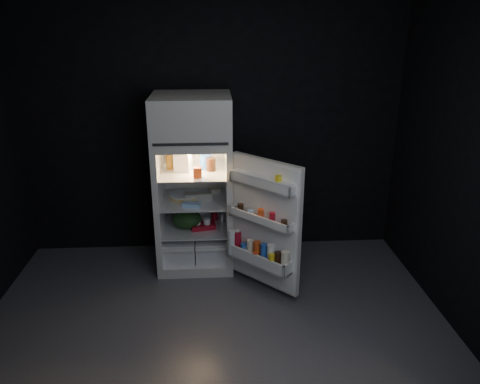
{
  "coord_description": "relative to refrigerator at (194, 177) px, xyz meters",
  "views": [
    {
      "loc": [
        0.0,
        -3.18,
        2.46
      ],
      "look_at": [
        0.26,
        1.0,
        0.9
      ],
      "focal_mm": 35.0,
      "sensor_mm": 36.0,
      "label": 1
    }
  ],
  "objects": [
    {
      "name": "produce_bag",
      "position": [
        -0.08,
        -0.07,
        -0.43
      ],
      "size": [
        0.31,
        0.26,
        0.2
      ],
      "primitive_type": "ellipsoid",
      "rotation": [
        0.0,
        0.0,
        -0.02
      ],
      "color": "#193815",
      "rests_on": "refrigerator"
    },
    {
      "name": "mayo_jar",
      "position": [
        0.13,
        0.05,
        0.14
      ],
      "size": [
        0.15,
        0.15,
        0.14
      ],
      "primitive_type": "cylinder",
      "rotation": [
        0.0,
        0.0,
        -0.32
      ],
      "color": "#2052B2",
      "rests_on": "refrigerator"
    },
    {
      "name": "pie",
      "position": [
        -0.1,
        0.0,
        -0.21
      ],
      "size": [
        0.4,
        0.4,
        0.04
      ],
      "primitive_type": "cylinder",
      "rotation": [
        0.0,
        0.0,
        0.33
      ],
      "color": "tan",
      "rests_on": "refrigerator"
    },
    {
      "name": "milk_jug",
      "position": [
        -0.1,
        -0.01,
        0.19
      ],
      "size": [
        0.19,
        0.19,
        0.24
      ],
      "primitive_type": "cube",
      "rotation": [
        0.0,
        0.0,
        -0.22
      ],
      "color": "white",
      "rests_on": "refrigerator"
    },
    {
      "name": "flat_package",
      "position": [
        -0.02,
        -0.24,
        -0.21
      ],
      "size": [
        0.19,
        0.12,
        0.04
      ],
      "primitive_type": "cube",
      "rotation": [
        0.0,
        0.0,
        -0.22
      ],
      "color": "#98C3EB",
      "rests_on": "refrigerator"
    },
    {
      "name": "refrigerator",
      "position": [
        0.0,
        0.0,
        0.0
      ],
      "size": [
        0.76,
        0.71,
        1.78
      ],
      "color": "silver",
      "rests_on": "ground"
    },
    {
      "name": "wall_front",
      "position": [
        0.19,
        -3.02,
        0.39
      ],
      "size": [
        4.0,
        0.0,
        2.7
      ],
      "primitive_type": "cube",
      "color": "black",
      "rests_on": "ground"
    },
    {
      "name": "amber_bottle",
      "position": [
        -0.24,
        0.05,
        0.18
      ],
      "size": [
        0.08,
        0.08,
        0.22
      ],
      "primitive_type": "cylinder",
      "rotation": [
        0.0,
        0.0,
        0.02
      ],
      "color": "#B0721C",
      "rests_on": "refrigerator"
    },
    {
      "name": "wrapped_pkg",
      "position": [
        0.21,
        0.14,
        -0.2
      ],
      "size": [
        0.13,
        0.12,
        0.05
      ],
      "primitive_type": "cube",
      "rotation": [
        0.0,
        0.0,
        0.31
      ],
      "color": "beige",
      "rests_on": "refrigerator"
    },
    {
      "name": "yogurt_tray",
      "position": [
        0.08,
        -0.1,
        -0.5
      ],
      "size": [
        0.27,
        0.18,
        0.05
      ],
      "primitive_type": "cube",
      "rotation": [
        0.0,
        0.0,
        0.21
      ],
      "color": "maroon",
      "rests_on": "refrigerator"
    },
    {
      "name": "small_can_red",
      "position": [
        0.2,
        0.11,
        -0.48
      ],
      "size": [
        0.08,
        0.08,
        0.09
      ],
      "primitive_type": "cylinder",
      "rotation": [
        0.0,
        0.0,
        0.2
      ],
      "color": "maroon",
      "rests_on": "refrigerator"
    },
    {
      "name": "fridge_door",
      "position": [
        0.64,
        -0.64,
        -0.28
      ],
      "size": [
        0.65,
        0.64,
        1.22
      ],
      "color": "silver",
      "rests_on": "ground"
    },
    {
      "name": "floor",
      "position": [
        0.19,
        -1.32,
        -0.96
      ],
      "size": [
        4.0,
        3.4,
        0.0
      ],
      "primitive_type": "cube",
      "color": "#545459",
      "rests_on": "ground"
    },
    {
      "name": "jam_jar",
      "position": [
        0.18,
        -0.03,
        0.14
      ],
      "size": [
        0.12,
        0.12,
        0.13
      ],
      "primitive_type": "cylinder",
      "rotation": [
        0.0,
        0.0,
        0.37
      ],
      "color": "black",
      "rests_on": "refrigerator"
    },
    {
      "name": "small_carton",
      "position": [
        0.05,
        -0.24,
        0.12
      ],
      "size": [
        0.08,
        0.06,
        0.1
      ],
      "primitive_type": "cube",
      "rotation": [
        0.0,
        0.0,
        -0.04
      ],
      "color": "#D04618",
      "rests_on": "refrigerator"
    },
    {
      "name": "egg_carton",
      "position": [
        0.04,
        -0.05,
        -0.19
      ],
      "size": [
        0.28,
        0.13,
        0.07
      ],
      "primitive_type": "cube",
      "rotation": [
        0.0,
        0.0,
        0.1
      ],
      "color": "gray",
      "rests_on": "refrigerator"
    },
    {
      "name": "small_can_silver",
      "position": [
        0.28,
        0.08,
        -0.48
      ],
      "size": [
        0.09,
        0.09,
        0.09
      ],
      "primitive_type": "cylinder",
      "rotation": [
        0.0,
        0.0,
        0.38
      ],
      "color": "white",
      "rests_on": "refrigerator"
    },
    {
      "name": "wall_back",
      "position": [
        0.19,
        0.38,
        0.39
      ],
      "size": [
        4.0,
        0.0,
        2.7
      ],
      "primitive_type": "cube",
      "color": "black",
      "rests_on": "ground"
    }
  ]
}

